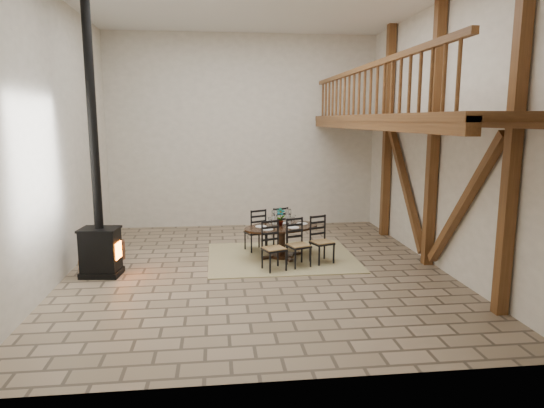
{
  "coord_description": "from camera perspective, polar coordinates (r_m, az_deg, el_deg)",
  "views": [
    {
      "loc": [
        -0.74,
        -8.84,
        2.82
      ],
      "look_at": [
        0.34,
        0.4,
        1.2
      ],
      "focal_mm": 32.0,
      "sensor_mm": 36.0,
      "label": 1
    }
  ],
  "objects": [
    {
      "name": "log_stack",
      "position": [
        9.54,
        -20.83,
        -7.0
      ],
      "size": [
        0.3,
        0.21,
        0.31
      ],
      "rotation": [
        0.0,
        0.0,
        -0.02
      ],
      "color": "tan",
      "rests_on": "ground"
    },
    {
      "name": "log_basket",
      "position": [
        10.48,
        -18.44,
        -5.1
      ],
      "size": [
        0.56,
        0.56,
        0.46
      ],
      "rotation": [
        0.0,
        0.0,
        0.07
      ],
      "color": "brown",
      "rests_on": "ground"
    },
    {
      "name": "rug",
      "position": [
        10.09,
        1.11,
        -6.26
      ],
      "size": [
        3.0,
        2.5,
        0.02
      ],
      "primitive_type": "cube",
      "color": "tan",
      "rests_on": "ground"
    },
    {
      "name": "wood_stove",
      "position": [
        9.23,
        -19.74,
        -1.32
      ],
      "size": [
        0.75,
        0.61,
        5.0
      ],
      "rotation": [
        0.0,
        0.0,
        -0.12
      ],
      "color": "black",
      "rests_on": "ground"
    },
    {
      "name": "dining_table",
      "position": [
        9.92,
        1.37,
        -4.36
      ],
      "size": [
        1.92,
        2.09,
        1.04
      ],
      "rotation": [
        0.0,
        0.0,
        0.35
      ],
      "color": "black",
      "rests_on": "ground"
    },
    {
      "name": "room_shell",
      "position": [
        9.05,
        5.77,
        11.09
      ],
      "size": [
        7.02,
        8.02,
        5.01
      ],
      "color": "silver",
      "rests_on": "ground"
    },
    {
      "name": "ground",
      "position": [
        9.3,
        -1.8,
        -7.74
      ],
      "size": [
        8.0,
        8.0,
        0.0
      ],
      "primitive_type": "plane",
      "color": "gray",
      "rests_on": "ground"
    }
  ]
}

